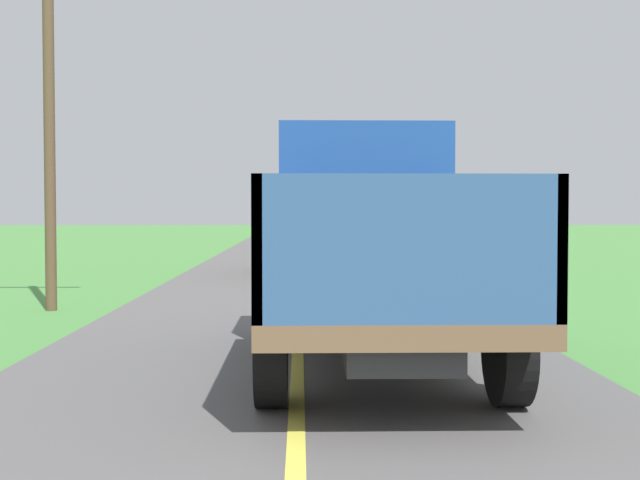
{
  "coord_description": "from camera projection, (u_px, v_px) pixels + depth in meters",
  "views": [
    {
      "loc": [
        0.03,
        -0.7,
        1.82
      ],
      "look_at": [
        0.31,
        10.86,
        1.4
      ],
      "focal_mm": 46.76,
      "sensor_mm": 36.0,
      "label": 1
    }
  ],
  "objects": [
    {
      "name": "utility_pole_roadside",
      "position": [
        49.0,
        90.0,
        14.9
      ],
      "size": [
        2.18,
        0.2,
        7.31
      ],
      "color": "brown",
      "rests_on": "ground"
    },
    {
      "name": "banana_truck_far",
      "position": [
        328.0,
        222.0,
        24.09
      ],
      "size": [
        2.38,
        5.81,
        2.8
      ],
      "color": "#2D2D30",
      "rests_on": "road_surface"
    },
    {
      "name": "banana_truck_near",
      "position": [
        367.0,
        239.0,
        9.81
      ],
      "size": [
        2.38,
        5.82,
        2.8
      ],
      "color": "#2D2D30",
      "rests_on": "road_surface"
    }
  ]
}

